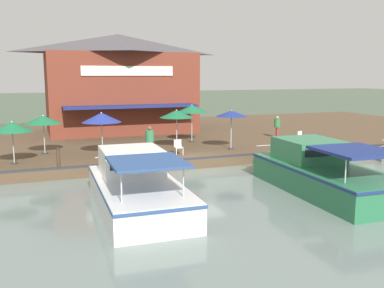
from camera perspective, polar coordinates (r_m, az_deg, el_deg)
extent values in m
plane|color=#4C5B47|center=(23.38, 0.80, -3.52)|extent=(220.00, 220.00, 0.00)
cube|color=brown|center=(33.65, -5.99, 0.88)|extent=(22.00, 56.00, 0.60)
cube|color=#2D2D33|center=(23.34, 0.71, -1.91)|extent=(0.20, 50.40, 0.10)
cube|color=brown|center=(35.46, -9.63, 6.77)|extent=(7.01, 11.29, 6.23)
pyramid|color=#4C474C|center=(35.51, -9.80, 13.03)|extent=(7.36, 11.85, 1.51)
cube|color=navy|center=(31.20, -8.05, 4.99)|extent=(1.80, 9.59, 0.16)
cube|color=silver|center=(31.96, -8.49, 9.62)|extent=(0.08, 6.77, 0.70)
cylinder|color=#B7B7B7|center=(29.15, -0.02, 2.57)|extent=(0.06, 0.06, 2.35)
cylinder|color=#2D2D33|center=(29.30, -0.02, 0.34)|extent=(0.36, 0.36, 0.06)
cone|color=#19663D|center=(29.04, -0.02, 4.73)|extent=(2.11, 2.11, 0.48)
cone|color=silver|center=(29.04, -0.02, 4.77)|extent=(1.31, 1.31, 0.39)
sphere|color=silver|center=(29.02, -0.02, 5.20)|extent=(0.08, 0.08, 0.08)
cylinder|color=#B7B7B7|center=(23.82, -22.74, -0.08)|extent=(0.06, 0.06, 2.01)
cylinder|color=#2D2D33|center=(23.99, -22.59, -2.37)|extent=(0.36, 0.36, 0.06)
cone|color=#19663D|center=(23.70, -22.88, 2.14)|extent=(2.11, 2.11, 0.50)
cone|color=silver|center=(23.70, -22.88, 2.19)|extent=(1.31, 1.31, 0.40)
sphere|color=silver|center=(23.68, -22.92, 2.74)|extent=(0.08, 0.08, 0.08)
cylinder|color=#B7B7B7|center=(26.57, -2.06, 1.79)|extent=(0.06, 0.06, 2.24)
cylinder|color=#2D2D33|center=(26.73, -2.05, -0.53)|extent=(0.36, 0.36, 0.06)
cone|color=#19663D|center=(26.45, -2.08, 4.04)|extent=(2.09, 2.09, 0.46)
cone|color=silver|center=(26.45, -2.08, 4.09)|extent=(1.30, 1.30, 0.37)
sphere|color=silver|center=(26.43, -2.08, 4.54)|extent=(0.08, 0.08, 0.08)
cylinder|color=#B7B7B7|center=(26.47, 5.24, 1.75)|extent=(0.06, 0.06, 2.26)
cylinder|color=#2D2D33|center=(26.64, 5.20, -0.60)|extent=(0.36, 0.36, 0.06)
cone|color=navy|center=(26.35, 5.27, 4.07)|extent=(1.92, 1.92, 0.36)
cone|color=yellow|center=(26.35, 5.27, 4.12)|extent=(1.19, 1.19, 0.29)
sphere|color=yellow|center=(26.34, 5.28, 4.46)|extent=(0.08, 0.08, 0.08)
cylinder|color=#B7B7B7|center=(26.15, -19.12, 0.98)|extent=(0.06, 0.06, 2.07)
cylinder|color=#2D2D33|center=(26.31, -19.00, -1.19)|extent=(0.36, 0.36, 0.06)
cone|color=#19663D|center=(26.04, -19.23, 3.08)|extent=(2.12, 2.12, 0.46)
cone|color=silver|center=(26.04, -19.23, 3.13)|extent=(1.31, 1.31, 0.37)
sphere|color=silver|center=(26.02, -19.26, 3.59)|extent=(0.08, 0.08, 0.08)
cylinder|color=#B7B7B7|center=(25.01, -11.90, 1.12)|extent=(0.06, 0.06, 2.23)
cylinder|color=#2D2D33|center=(25.19, -11.82, -1.33)|extent=(0.36, 0.36, 0.06)
cone|color=navy|center=(24.89, -11.98, 3.48)|extent=(2.25, 2.25, 0.55)
cone|color=white|center=(24.89, -11.98, 3.52)|extent=(1.39, 1.39, 0.44)
sphere|color=white|center=(24.87, -12.00, 4.10)|extent=(0.08, 0.08, 0.08)
cube|color=white|center=(24.48, -1.21, -1.00)|extent=(0.04, 0.04, 0.42)
cube|color=white|center=(24.37, -2.11, -1.05)|extent=(0.04, 0.04, 0.42)
cube|color=white|center=(24.86, -1.48, -0.84)|extent=(0.04, 0.04, 0.42)
cube|color=white|center=(24.75, -2.37, -0.89)|extent=(0.04, 0.04, 0.42)
cube|color=white|center=(24.58, -1.80, -0.46)|extent=(0.46, 0.46, 0.05)
cube|color=white|center=(24.73, -1.93, 0.13)|extent=(0.06, 0.44, 0.40)
cube|color=white|center=(29.32, 14.99, 0.39)|extent=(0.05, 0.05, 0.42)
cube|color=white|center=(28.99, 14.53, 0.31)|extent=(0.05, 0.05, 0.42)
cube|color=white|center=(29.54, 14.35, 0.48)|extent=(0.05, 0.05, 0.42)
cube|color=white|center=(29.22, 13.89, 0.41)|extent=(0.05, 0.05, 0.42)
cube|color=white|center=(29.24, 14.46, 0.81)|extent=(0.56, 0.56, 0.05)
cube|color=white|center=(29.32, 14.16, 1.29)|extent=(0.19, 0.43, 0.40)
cylinder|color=#4C4C56|center=(24.26, -5.45, -0.65)|extent=(0.13, 0.13, 0.83)
cylinder|color=#4C4C56|center=(24.21, -5.83, -0.68)|extent=(0.13, 0.13, 0.83)
cylinder|color=#337547|center=(24.11, -5.67, 1.08)|extent=(0.48, 0.48, 0.66)
sphere|color=brown|center=(24.06, -5.68, 2.11)|extent=(0.22, 0.22, 0.22)
cylinder|color=#B23338|center=(31.76, 11.30, 1.50)|extent=(0.13, 0.13, 0.77)
cylinder|color=#B23338|center=(31.91, 11.22, 1.54)|extent=(0.13, 0.13, 0.77)
cylinder|color=#337547|center=(31.76, 11.30, 2.75)|extent=(0.45, 0.45, 0.61)
sphere|color=tan|center=(31.71, 11.32, 3.49)|extent=(0.21, 0.21, 0.21)
cube|color=#287047|center=(19.53, 17.33, -4.53)|extent=(7.78, 3.34, 1.16)
ellipsoid|color=#287047|center=(22.67, 11.68, -2.42)|extent=(2.81, 3.01, 1.16)
cube|color=navy|center=(19.42, 17.40, -3.09)|extent=(7.87, 3.38, 0.10)
cube|color=#337A51|center=(20.40, 15.26, -0.76)|extent=(2.78, 2.55, 1.00)
cube|color=black|center=(19.31, 17.45, -1.03)|extent=(0.13, 2.15, 0.35)
cube|color=navy|center=(17.82, 20.95, -0.86)|extent=(2.91, 2.71, 0.12)
cylinder|color=silver|center=(16.60, 19.81, -3.25)|extent=(0.05, 0.05, 0.99)
cylinder|color=silver|center=(22.78, 11.35, -0.10)|extent=(0.12, 2.46, 0.04)
cube|color=white|center=(16.60, -7.19, -6.77)|extent=(7.12, 3.14, 1.05)
ellipsoid|color=white|center=(19.96, -9.27, -4.09)|extent=(2.56, 2.87, 1.05)
cube|color=#2D4C84|center=(16.48, -7.23, -5.28)|extent=(7.21, 3.18, 0.10)
cube|color=white|center=(17.53, -8.10, -2.32)|extent=(2.45, 2.42, 1.09)
cube|color=black|center=(16.38, -7.33, -2.64)|extent=(0.11, 2.07, 0.38)
cube|color=#2D4C84|center=(14.64, -5.99, -2.37)|extent=(2.75, 2.58, 0.09)
cylinder|color=silver|center=(14.27, -1.17, -4.89)|extent=(0.05, 0.05, 1.10)
cylinder|color=silver|center=(13.80, -9.40, -5.50)|extent=(0.05, 0.05, 1.10)
cylinder|color=silver|center=(20.06, -9.47, -1.61)|extent=(0.10, 2.36, 0.04)
cylinder|color=#473323|center=(22.01, -17.40, -1.87)|extent=(0.18, 0.18, 0.97)
cylinder|color=#2D2D33|center=(21.92, -17.46, -0.58)|extent=(0.22, 0.22, 0.04)
cylinder|color=brown|center=(37.96, -9.68, 4.42)|extent=(0.35, 0.35, 2.92)
sphere|color=#2D6028|center=(37.83, -9.81, 9.03)|extent=(4.24, 4.24, 4.24)
sphere|color=#2D6028|center=(36.88, -10.52, 8.35)|extent=(2.97, 2.97, 2.97)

